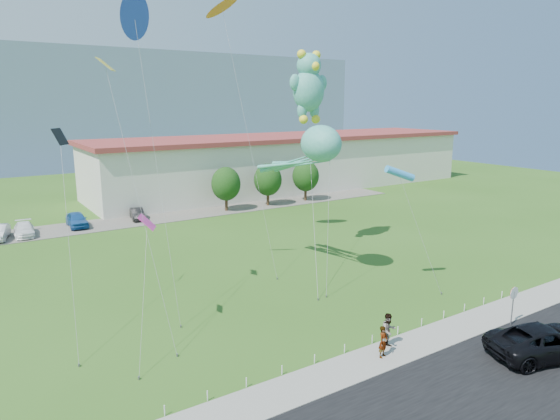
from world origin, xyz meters
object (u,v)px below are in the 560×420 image
at_px(warehouse, 289,162).
at_px(pedestrian_left, 383,342).
at_px(parked_car_white, 24,229).
at_px(parked_car_blue, 77,220).
at_px(stop_sign, 514,297).
at_px(parked_car_black, 137,214).
at_px(octopus_kite, 311,152).
at_px(pedestrian_right, 388,331).
at_px(teddy_bear_kite, 309,85).
at_px(suv, 545,341).

height_order(warehouse, pedestrian_left, warehouse).
height_order(warehouse, parked_car_white, warehouse).
xyz_separation_m(pedestrian_left, parked_car_blue, (-7.43, 38.30, -0.11)).
bearing_deg(stop_sign, parked_car_black, 104.40).
xyz_separation_m(stop_sign, pedestrian_left, (-9.21, 1.38, -0.92)).
bearing_deg(octopus_kite, stop_sign, -68.27).
height_order(warehouse, parked_car_black, warehouse).
bearing_deg(pedestrian_left, octopus_kite, 54.06).
height_order(stop_sign, parked_car_white, stop_sign).
xyz_separation_m(pedestrian_right, parked_car_black, (-1.94, 37.60, -0.38)).
bearing_deg(teddy_bear_kite, parked_car_white, 134.99).
relative_size(pedestrian_left, pedestrian_right, 0.88).
xyz_separation_m(parked_car_blue, octopus_kite, (11.39, -26.52, 8.79)).
bearing_deg(stop_sign, warehouse, 71.10).
xyz_separation_m(stop_sign, octopus_kite, (-5.25, 13.16, 7.76)).
xyz_separation_m(suv, parked_car_white, (-19.82, 41.79, -0.20)).
height_order(warehouse, teddy_bear_kite, teddy_bear_kite).
relative_size(suv, octopus_kite, 0.53).
relative_size(pedestrian_right, parked_car_black, 0.51).
height_order(suv, pedestrian_right, pedestrian_right).
bearing_deg(pedestrian_right, parked_car_blue, 107.50).
distance_m(pedestrian_right, octopus_kite, 14.39).
bearing_deg(teddy_bear_kite, octopus_kite, -124.04).
bearing_deg(parked_car_black, stop_sign, -65.74).
distance_m(pedestrian_left, parked_car_blue, 39.02).
bearing_deg(warehouse, pedestrian_left, -118.77).
bearing_deg(parked_car_white, teddy_bear_kite, -40.13).
distance_m(parked_car_white, octopus_kite, 31.71).
relative_size(stop_sign, parked_car_blue, 0.55).
relative_size(warehouse, parked_car_blue, 13.36).
bearing_deg(octopus_kite, parked_car_white, 123.06).
xyz_separation_m(stop_sign, suv, (-2.03, -3.13, -0.96)).
relative_size(stop_sign, pedestrian_left, 1.47).
relative_size(warehouse, pedestrian_right, 31.53).
relative_size(parked_car_blue, parked_car_black, 1.19).
height_order(parked_car_white, parked_car_blue, parked_car_blue).
distance_m(pedestrian_left, parked_car_white, 39.36).
distance_m(suv, pedestrian_right, 8.04).
relative_size(pedestrian_left, octopus_kite, 0.15).
xyz_separation_m(stop_sign, pedestrian_right, (-8.23, 1.98, -0.80)).
distance_m(stop_sign, suv, 3.85).
height_order(octopus_kite, teddy_bear_kite, teddy_bear_kite).
xyz_separation_m(suv, parked_car_blue, (-14.61, 42.81, -0.07)).
relative_size(pedestrian_left, parked_car_black, 0.44).
relative_size(suv, pedestrian_right, 3.15).
bearing_deg(parked_car_white, pedestrian_right, -64.75).
bearing_deg(parked_car_black, octopus_kite, -69.60).
bearing_deg(suv, stop_sign, -15.06).
relative_size(warehouse, pedestrian_left, 35.90).
relative_size(pedestrian_left, parked_car_white, 0.38).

